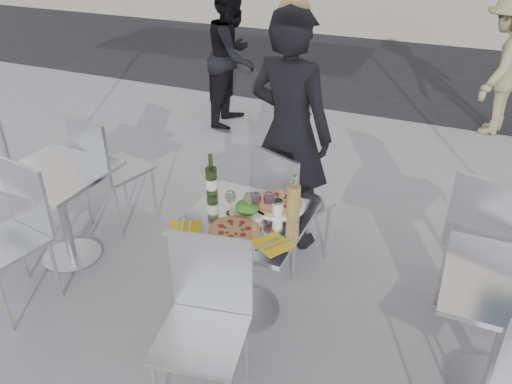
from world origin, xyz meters
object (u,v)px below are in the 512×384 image
at_px(side_chair_rfar, 489,236).
at_px(pedestrian_b, 503,66).
at_px(main_table, 246,246).
at_px(side_table_left, 60,197).
at_px(side_table_right, 510,316).
at_px(side_chair_lnear, 15,225).
at_px(wine_bottle, 211,180).
at_px(pizza_near, 234,231).
at_px(wineglass_white_b, 249,199).
at_px(chair_near, 206,312).
at_px(napkin_left, 185,229).
at_px(chair_far, 284,199).
at_px(woman_diner, 290,133).
at_px(napkin_right, 273,244).
at_px(salad_plate, 247,208).
at_px(wineglass_red_b, 269,199).
at_px(carafe, 293,201).
at_px(pedestrian_a, 233,57).
at_px(side_chair_lfar, 105,164).
at_px(pizza_far, 279,203).
at_px(wineglass_red_a, 256,199).
at_px(wineglass_white_a, 230,197).
at_px(sugar_shaker, 278,208).

bearing_deg(side_chair_rfar, pedestrian_b, -72.32).
distance_m(main_table, side_table_left, 1.50).
relative_size(side_table_right, side_chair_lnear, 0.77).
xyz_separation_m(side_table_left, wine_bottle, (1.19, 0.15, 0.32)).
relative_size(pizza_near, wineglass_white_b, 1.89).
distance_m(chair_near, napkin_left, 0.55).
xyz_separation_m(chair_far, woman_diner, (-0.10, 0.36, 0.35)).
xyz_separation_m(side_table_left, napkin_left, (1.23, -0.25, 0.21)).
relative_size(side_chair_rfar, napkin_right, 4.20).
relative_size(salad_plate, wineglass_red_b, 1.40).
xyz_separation_m(carafe, napkin_right, (-0.01, -0.30, -0.11)).
relative_size(side_table_right, chair_near, 0.78).
relative_size(pedestrian_a, pedestrian_b, 1.03).
relative_size(side_table_right, napkin_left, 3.12).
distance_m(side_chair_lfar, side_chair_rfar, 2.84).
height_order(chair_far, wineglass_white_b, chair_far).
bearing_deg(pizza_far, woman_diner, 105.66).
height_order(side_table_left, wineglass_red_a, wineglass_red_a).
bearing_deg(side_table_left, pedestrian_b, 54.96).
distance_m(pedestrian_b, wine_bottle, 4.27).
relative_size(wineglass_white_b, napkin_left, 0.66).
bearing_deg(woman_diner, salad_plate, 105.63).
bearing_deg(wineglass_red_b, side_table_left, -176.80).
bearing_deg(wineglass_white_a, sugar_shaker, 17.81).
xyz_separation_m(chair_far, napkin_left, (-0.29, -0.85, 0.18)).
xyz_separation_m(side_table_right, napkin_left, (-1.77, -0.25, 0.21)).
bearing_deg(wine_bottle, main_table, -25.84).
bearing_deg(wineglass_white_a, wineglass_red_b, 19.79).
bearing_deg(wineglass_red_a, chair_far, 92.11).
relative_size(side_table_left, pizza_near, 2.52).
bearing_deg(side_chair_lnear, side_table_right, 17.66).
relative_size(chair_far, side_chair_lnear, 0.99).
bearing_deg(pizza_far, pedestrian_a, 121.19).
bearing_deg(main_table, side_chair_rfar, 24.58).
relative_size(side_table_right, napkin_right, 3.06).
bearing_deg(side_chair_lnear, chair_far, 44.33).
bearing_deg(wineglass_white_a, side_chair_lfar, 160.76).
bearing_deg(carafe, napkin_right, -91.35).
relative_size(main_table, side_table_right, 1.00).
bearing_deg(side_table_left, wineglass_red_b, 3.20).
distance_m(side_chair_rfar, pedestrian_b, 3.46).
bearing_deg(pizza_far, pedestrian_b, 72.26).
distance_m(wineglass_red_a, napkin_left, 0.45).
height_order(side_table_right, chair_far, chair_far).
bearing_deg(side_table_left, side_chair_rfar, 12.29).
xyz_separation_m(side_chair_lnear, wineglass_white_b, (1.45, 0.49, 0.28)).
bearing_deg(side_chair_rfar, chair_far, 19.02).
relative_size(side_chair_lfar, wine_bottle, 3.41).
bearing_deg(carafe, main_table, -157.41).
height_order(chair_near, salad_plate, chair_near).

